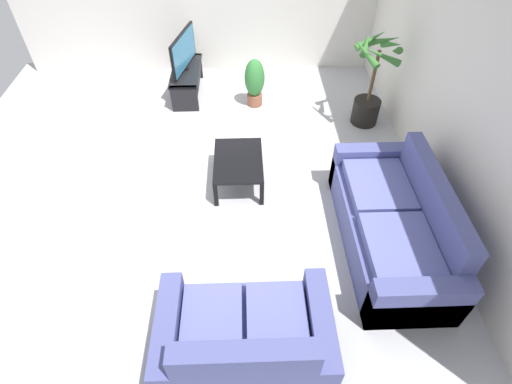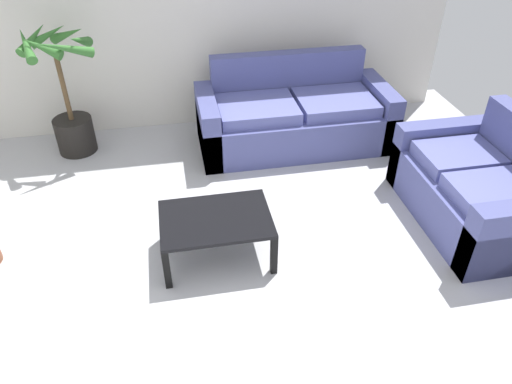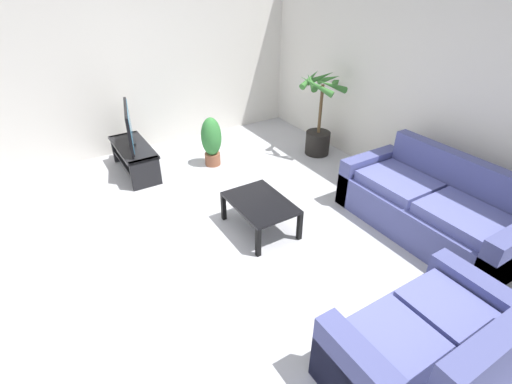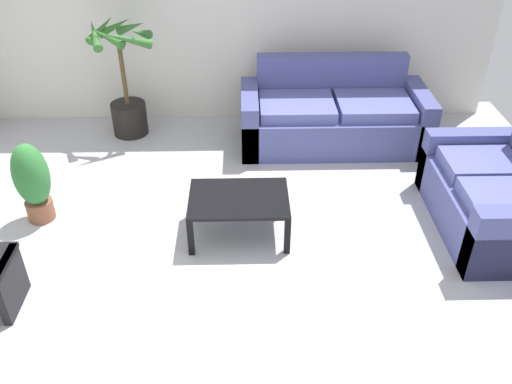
% 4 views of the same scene
% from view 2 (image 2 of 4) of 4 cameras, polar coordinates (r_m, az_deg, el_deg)
% --- Properties ---
extents(ground_plane, '(6.60, 6.60, 0.00)m').
position_cam_2_polar(ground_plane, '(3.50, -3.77, -14.45)').
color(ground_plane, '#B2B2B7').
extents(wall_back, '(6.00, 0.06, 2.70)m').
position_cam_2_polar(wall_back, '(5.41, -8.98, 21.06)').
color(wall_back, silver).
rests_on(wall_back, ground).
extents(couch_main, '(2.03, 0.90, 0.90)m').
position_cam_2_polar(couch_main, '(5.27, 4.47, 8.73)').
color(couch_main, '#4C518C').
rests_on(couch_main, ground).
extents(couch_loveseat, '(0.90, 1.43, 0.90)m').
position_cam_2_polar(couch_loveseat, '(4.52, 24.65, 0.18)').
color(couch_loveseat, '#4C518C').
rests_on(couch_loveseat, ground).
extents(coffee_table, '(0.85, 0.60, 0.38)m').
position_cam_2_polar(coffee_table, '(3.73, -4.76, -3.61)').
color(coffee_table, black).
rests_on(coffee_table, ground).
extents(potted_palm, '(0.74, 0.75, 1.34)m').
position_cam_2_polar(potted_palm, '(5.34, -21.25, 9.59)').
color(potted_palm, black).
rests_on(potted_palm, ground).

